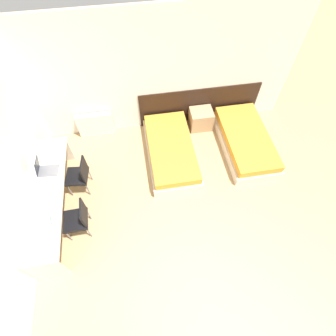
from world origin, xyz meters
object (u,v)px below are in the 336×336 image
object	(u,v)px
nightstand	(201,119)
laptop	(45,169)
chair_near_laptop	(79,175)
bed_near_window	(171,151)
bed_near_door	(245,141)
chair_near_notebook	(78,218)

from	to	relation	value
nightstand	laptop	world-z (taller)	laptop
chair_near_laptop	laptop	bearing A→B (deg)	-173.40
bed_near_window	chair_near_laptop	bearing A→B (deg)	-164.85
bed_near_door	nightstand	size ratio (longest dim) A/B	3.83
nightstand	chair_near_notebook	bearing A→B (deg)	-141.20
bed_near_window	bed_near_door	world-z (taller)	same
laptop	nightstand	bearing A→B (deg)	24.82
laptop	bed_near_door	bearing A→B (deg)	10.38
chair_near_laptop	laptop	xyz separation A→B (m)	(-0.52, -0.00, 0.32)
chair_near_notebook	bed_near_door	bearing A→B (deg)	20.24
bed_near_window	bed_near_door	size ratio (longest dim) A/B	1.00
bed_near_window	laptop	bearing A→B (deg)	-168.04
bed_near_window	nightstand	distance (m)	1.13
bed_near_door	laptop	distance (m)	4.12
bed_near_door	bed_near_window	bearing A→B (deg)	180.00
bed_near_window	chair_near_laptop	world-z (taller)	chair_near_laptop
nightstand	chair_near_laptop	xyz separation A→B (m)	(-2.69, -1.26, 0.24)
bed_near_window	chair_near_notebook	distance (m)	2.33
bed_near_door	nightstand	world-z (taller)	nightstand
bed_near_door	laptop	size ratio (longest dim) A/B	5.29
chair_near_laptop	chair_near_notebook	distance (m)	0.90
nightstand	chair_near_laptop	world-z (taller)	chair_near_laptop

